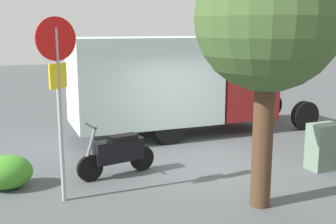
{
  "coord_description": "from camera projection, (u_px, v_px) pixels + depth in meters",
  "views": [
    {
      "loc": [
        3.91,
        8.45,
        3.16
      ],
      "look_at": [
        0.72,
        -0.53,
        1.23
      ],
      "focal_mm": 44.49,
      "sensor_mm": 36.0,
      "label": 1
    }
  ],
  "objects": [
    {
      "name": "shrub_near_sign",
      "position": [
        7.0,
        172.0,
        8.28
      ],
      "size": [
        1.0,
        0.82,
        0.68
      ],
      "primitive_type": "ellipsoid",
      "color": "#3F8A28",
      "rests_on": "ground"
    },
    {
      "name": "motorcycle",
      "position": [
        118.0,
        152.0,
        9.01
      ],
      "size": [
        1.78,
        0.7,
        1.2
      ],
      "rotation": [
        0.0,
        0.0,
        0.23
      ],
      "color": "black",
      "rests_on": "ground"
    },
    {
      "name": "box_truck_near",
      "position": [
        174.0,
        81.0,
        12.31
      ],
      "size": [
        7.6,
        2.42,
        2.9
      ],
      "rotation": [
        0.0,
        0.0,
        3.17
      ],
      "color": "black",
      "rests_on": "ground"
    },
    {
      "name": "stop_sign",
      "position": [
        58.0,
        81.0,
        7.31
      ],
      "size": [
        0.71,
        0.33,
        3.36
      ],
      "color": "#9E9EA3",
      "rests_on": "ground"
    },
    {
      "name": "street_tree",
      "position": [
        268.0,
        20.0,
        6.91
      ],
      "size": [
        2.5,
        2.5,
        4.59
      ],
      "color": "#47301E",
      "rests_on": "ground"
    },
    {
      "name": "ground_plane",
      "position": [
        204.0,
        166.0,
        9.71
      ],
      "size": [
        60.0,
        60.0,
        0.0
      ],
      "primitive_type": "plane",
      "color": "#4A4F52"
    },
    {
      "name": "utility_cabinet",
      "position": [
        324.0,
        147.0,
        9.42
      ],
      "size": [
        0.72,
        0.51,
        1.05
      ],
      "primitive_type": "cube",
      "rotation": [
        0.0,
        0.0,
        0.05
      ],
      "color": "slate",
      "rests_on": "ground"
    }
  ]
}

